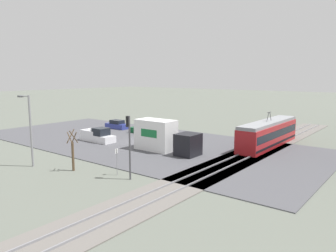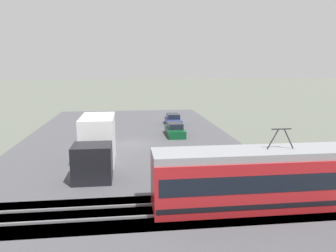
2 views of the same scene
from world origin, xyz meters
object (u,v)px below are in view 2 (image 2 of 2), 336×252
object	(u,v)px
box_truck	(97,144)
light_rail_tram	(278,178)
pickup_truck	(97,130)
sedan_car_0	(173,120)
sedan_car_1	(175,130)

from	to	relation	value
box_truck	light_rail_tram	bearing A→B (deg)	140.39
box_truck	pickup_truck	xyz separation A→B (m)	(0.99, -10.72, -0.98)
box_truck	sedan_car_0	distance (m)	18.83
light_rail_tram	box_truck	distance (m)	13.85
light_rail_tram	sedan_car_1	bearing A→B (deg)	-80.93
box_truck	sedan_car_0	bearing A→B (deg)	-116.35
light_rail_tram	sedan_car_0	size ratio (longest dim) A/B	3.26
light_rail_tram	box_truck	bearing A→B (deg)	-39.61
light_rail_tram	box_truck	size ratio (longest dim) A/B	1.68
box_truck	sedan_car_0	size ratio (longest dim) A/B	1.95
light_rail_tram	pickup_truck	size ratio (longest dim) A/B	2.62
pickup_truck	sedan_car_0	world-z (taller)	pickup_truck
light_rail_tram	pickup_truck	world-z (taller)	light_rail_tram
sedan_car_1	sedan_car_0	bearing A→B (deg)	83.80
box_truck	sedan_car_1	xyz separation A→B (m)	(-7.63, -10.21, -1.12)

